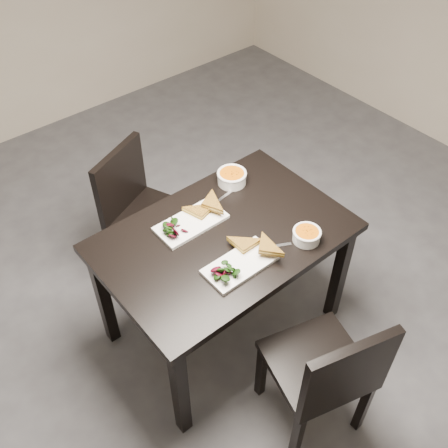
% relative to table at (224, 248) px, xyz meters
% --- Properties ---
extents(ground, '(5.00, 5.00, 0.00)m').
position_rel_table_xyz_m(ground, '(0.05, 0.08, -0.65)').
color(ground, '#47474C').
rests_on(ground, ground).
extents(table, '(1.20, 0.80, 0.75)m').
position_rel_table_xyz_m(table, '(0.00, 0.00, 0.00)').
color(table, black).
rests_on(table, ground).
extents(chair_near, '(0.52, 0.52, 0.85)m').
position_rel_table_xyz_m(chair_near, '(-0.02, -0.74, -0.17)').
color(chair_near, black).
rests_on(chair_near, ground).
extents(chair_far, '(0.55, 0.55, 0.85)m').
position_rel_table_xyz_m(chair_far, '(-0.07, 0.69, -0.17)').
color(chair_far, black).
rests_on(chair_far, ground).
extents(plate_near, '(0.34, 0.17, 0.02)m').
position_rel_table_xyz_m(plate_near, '(-0.07, -0.20, 0.11)').
color(plate_near, white).
rests_on(plate_near, table).
extents(sandwich_near, '(0.17, 0.13, 0.06)m').
position_rel_table_xyz_m(sandwich_near, '(-0.01, -0.19, 0.14)').
color(sandwich_near, olive).
rests_on(sandwich_near, plate_near).
extents(salad_near, '(0.11, 0.10, 0.05)m').
position_rel_table_xyz_m(salad_near, '(-0.17, -0.20, 0.14)').
color(salad_near, black).
rests_on(salad_near, plate_near).
extents(soup_bowl_near, '(0.14, 0.14, 0.06)m').
position_rel_table_xyz_m(soup_bowl_near, '(0.28, -0.28, 0.13)').
color(soup_bowl_near, white).
rests_on(soup_bowl_near, table).
extents(cutlery_near, '(0.17, 0.10, 0.00)m').
position_rel_table_xyz_m(cutlery_near, '(0.12, -0.21, 0.10)').
color(cutlery_near, silver).
rests_on(cutlery_near, table).
extents(plate_far, '(0.35, 0.18, 0.02)m').
position_rel_table_xyz_m(plate_far, '(-0.08, 0.16, 0.11)').
color(plate_far, white).
rests_on(plate_far, table).
extents(sandwich_far, '(0.21, 0.18, 0.06)m').
position_rel_table_xyz_m(sandwich_far, '(-0.01, 0.14, 0.15)').
color(sandwich_far, olive).
rests_on(sandwich_far, plate_far).
extents(salad_far, '(0.11, 0.10, 0.05)m').
position_rel_table_xyz_m(salad_far, '(-0.18, 0.16, 0.14)').
color(salad_far, black).
rests_on(salad_far, plate_far).
extents(soup_bowl_far, '(0.16, 0.16, 0.07)m').
position_rel_table_xyz_m(soup_bowl_far, '(0.28, 0.27, 0.14)').
color(soup_bowl_far, white).
rests_on(soup_bowl_far, table).
extents(cutlery_far, '(0.18, 0.04, 0.00)m').
position_rel_table_xyz_m(cutlery_far, '(0.14, 0.20, 0.10)').
color(cutlery_far, silver).
rests_on(cutlery_far, table).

